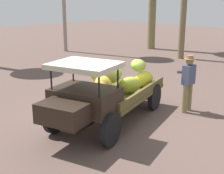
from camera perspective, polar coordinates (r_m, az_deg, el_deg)
The scene contains 4 objects.
ground_plane at distance 8.64m, azimuth -2.08°, elevation -6.29°, with size 60.00×60.00×0.00m, color brown.
truck at distance 8.13m, azimuth -1.64°, elevation -0.81°, with size 4.66×2.66×1.84m.
farmer at distance 9.34m, azimuth 13.87°, elevation 1.26°, with size 0.53×0.46×1.71m.
wooden_crate at distance 10.72m, azimuth 6.25°, elevation -0.76°, with size 0.58×0.38×0.40m, color olive.
Camera 1 is at (5.61, 5.70, 3.27)m, focal length 49.59 mm.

